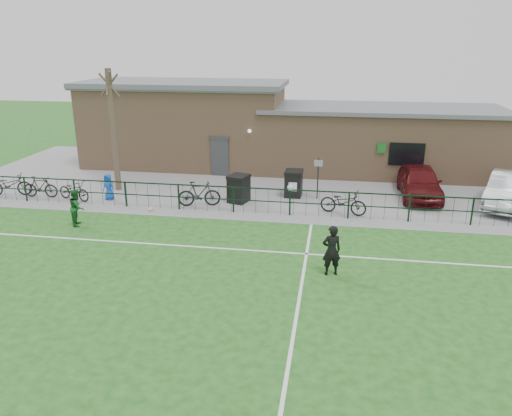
% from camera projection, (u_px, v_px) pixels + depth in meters
% --- Properties ---
extents(ground, '(90.00, 90.00, 0.00)m').
position_uv_depth(ground, '(228.00, 305.00, 14.43)').
color(ground, '#1A5218').
rests_on(ground, ground).
extents(paving_strip, '(34.00, 13.00, 0.02)m').
position_uv_depth(paving_strip, '(281.00, 181.00, 27.04)').
color(paving_strip, gray).
rests_on(paving_strip, ground).
extents(pitch_line_touch, '(28.00, 0.10, 0.01)m').
position_uv_depth(pitch_line_touch, '(266.00, 216.00, 21.72)').
color(pitch_line_touch, white).
rests_on(pitch_line_touch, ground).
extents(pitch_line_mid, '(28.00, 0.10, 0.01)m').
position_uv_depth(pitch_line_mid, '(252.00, 250.00, 18.17)').
color(pitch_line_mid, white).
rests_on(pitch_line_mid, ground).
extents(pitch_line_perp, '(0.10, 16.00, 0.01)m').
position_uv_depth(pitch_line_perp, '(297.00, 311.00, 14.13)').
color(pitch_line_perp, white).
rests_on(pitch_line_perp, ground).
extents(perimeter_fence, '(28.00, 0.10, 1.20)m').
position_uv_depth(perimeter_fence, '(267.00, 201.00, 21.71)').
color(perimeter_fence, black).
rests_on(perimeter_fence, ground).
extents(bare_tree, '(0.30, 0.30, 6.00)m').
position_uv_depth(bare_tree, '(113.00, 131.00, 24.49)').
color(bare_tree, '#4A392D').
rests_on(bare_tree, ground).
extents(wheelie_bin_left, '(1.03, 1.10, 1.21)m').
position_uv_depth(wheelie_bin_left, '(239.00, 189.00, 23.34)').
color(wheelie_bin_left, black).
rests_on(wheelie_bin_left, paving_strip).
extents(wheelie_bin_right, '(0.83, 0.93, 1.20)m').
position_uv_depth(wheelie_bin_right, '(294.00, 184.00, 24.19)').
color(wheelie_bin_right, black).
rests_on(wheelie_bin_right, paving_strip).
extents(sign_post, '(0.06, 0.06, 2.00)m').
position_uv_depth(sign_post, '(318.00, 179.00, 23.65)').
color(sign_post, black).
rests_on(sign_post, paving_strip).
extents(car_maroon, '(1.83, 4.52, 1.54)m').
position_uv_depth(car_maroon, '(420.00, 182.00, 23.97)').
color(car_maroon, '#4D0D11').
rests_on(car_maroon, paving_strip).
extents(car_silver, '(3.31, 4.89, 1.52)m').
position_uv_depth(car_silver, '(509.00, 190.00, 22.67)').
color(car_silver, '#A6A9AD').
rests_on(car_silver, paving_strip).
extents(bicycle_a, '(2.19, 1.26, 1.09)m').
position_uv_depth(bicycle_a, '(10.00, 185.00, 24.30)').
color(bicycle_a, black).
rests_on(bicycle_a, paving_strip).
extents(bicycle_b, '(1.75, 0.57, 1.04)m').
position_uv_depth(bicycle_b, '(40.00, 187.00, 24.04)').
color(bicycle_b, black).
rests_on(bicycle_b, paving_strip).
extents(bicycle_c, '(1.93, 1.15, 0.96)m').
position_uv_depth(bicycle_c, '(74.00, 190.00, 23.64)').
color(bicycle_c, black).
rests_on(bicycle_c, paving_strip).
extents(bicycle_d, '(2.02, 1.00, 1.17)m').
position_uv_depth(bicycle_d, '(199.00, 194.00, 22.76)').
color(bicycle_d, black).
rests_on(bicycle_d, paving_strip).
extents(bicycle_e, '(2.17, 1.23, 1.08)m').
position_uv_depth(bicycle_e, '(343.00, 202.00, 21.74)').
color(bicycle_e, black).
rests_on(bicycle_e, paving_strip).
extents(spectator_child, '(0.70, 0.56, 1.25)m').
position_uv_depth(spectator_child, '(108.00, 187.00, 23.67)').
color(spectator_child, blue).
rests_on(spectator_child, paving_strip).
extents(goalkeeper_kick, '(2.07, 2.86, 2.28)m').
position_uv_depth(goalkeeper_kick, '(330.00, 249.00, 16.11)').
color(goalkeeper_kick, black).
rests_on(goalkeeper_kick, ground).
extents(outfield_player, '(0.77, 0.87, 1.51)m').
position_uv_depth(outfield_player, '(77.00, 207.00, 20.45)').
color(outfield_player, '#185420').
rests_on(outfield_player, ground).
extents(ball_ground, '(0.21, 0.21, 0.21)m').
position_uv_depth(ball_ground, '(150.00, 209.00, 22.23)').
color(ball_ground, white).
rests_on(ball_ground, ground).
extents(clubhouse, '(24.25, 5.40, 4.96)m').
position_uv_depth(clubhouse, '(273.00, 130.00, 29.26)').
color(clubhouse, '#A7805D').
rests_on(clubhouse, ground).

